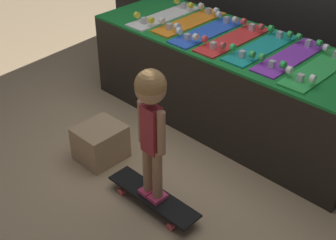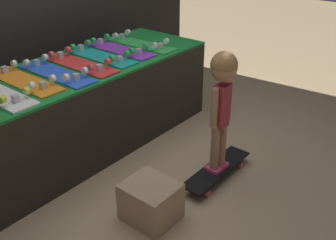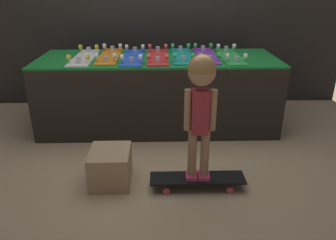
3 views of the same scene
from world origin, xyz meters
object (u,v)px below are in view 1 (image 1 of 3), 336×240
at_px(skateboard_red_on_rack, 233,39).
at_px(skateboard_on_floor, 153,197).
at_px(skateboard_orange_on_rack, 190,21).
at_px(skateboard_green_on_rack, 319,69).
at_px(skateboard_white_on_rack, 165,15).
at_px(skateboard_teal_on_rack, 261,47).
at_px(skateboard_blue_on_rack, 208,31).
at_px(child, 151,113).
at_px(storage_box, 100,143).
at_px(skateboard_purple_on_rack, 291,56).

relative_size(skateboard_red_on_rack, skateboard_on_floor, 1.04).
bearing_deg(skateboard_orange_on_rack, skateboard_red_on_rack, -4.57).
bearing_deg(skateboard_red_on_rack, skateboard_green_on_rack, -0.01).
distance_m(skateboard_white_on_rack, skateboard_teal_on_rack, 0.98).
height_order(skateboard_blue_on_rack, skateboard_on_floor, skateboard_blue_on_rack).
distance_m(skateboard_red_on_rack, child, 1.22).
bearing_deg(storage_box, skateboard_purple_on_rack, 52.53).
relative_size(skateboard_green_on_rack, skateboard_on_floor, 1.04).
bearing_deg(skateboard_red_on_rack, skateboard_white_on_rack, -178.98).
relative_size(skateboard_on_floor, child, 0.77).
distance_m(skateboard_teal_on_rack, storage_box, 1.42).
bearing_deg(skateboard_blue_on_rack, skateboard_white_on_rack, 179.47).
bearing_deg(skateboard_on_floor, skateboard_green_on_rack, 69.59).
xyz_separation_m(skateboard_blue_on_rack, skateboard_red_on_rack, (0.25, 0.02, 0.00)).
height_order(skateboard_white_on_rack, skateboard_on_floor, skateboard_white_on_rack).
height_order(skateboard_red_on_rack, skateboard_teal_on_rack, same).
bearing_deg(skateboard_white_on_rack, skateboard_teal_on_rack, 2.37).
relative_size(skateboard_purple_on_rack, child, 0.80).
height_order(skateboard_red_on_rack, skateboard_green_on_rack, same).
distance_m(skateboard_blue_on_rack, skateboard_on_floor, 1.46).
height_order(skateboard_blue_on_rack, child, child).
bearing_deg(skateboard_white_on_rack, skateboard_on_floor, -48.63).
xyz_separation_m(skateboard_red_on_rack, skateboard_green_on_rack, (0.74, -0.00, 0.00)).
height_order(skateboard_green_on_rack, child, child).
height_order(skateboard_orange_on_rack, skateboard_purple_on_rack, same).
height_order(skateboard_red_on_rack, skateboard_purple_on_rack, same).
bearing_deg(skateboard_red_on_rack, skateboard_blue_on_rack, -175.88).
xyz_separation_m(skateboard_teal_on_rack, skateboard_on_floor, (0.05, -1.21, -0.69)).
relative_size(skateboard_blue_on_rack, skateboard_on_floor, 1.04).
bearing_deg(skateboard_teal_on_rack, skateboard_on_floor, -87.64).
distance_m(skateboard_white_on_rack, skateboard_green_on_rack, 1.47).
distance_m(skateboard_white_on_rack, storage_box, 1.30).
bearing_deg(child, skateboard_blue_on_rack, 117.17).
bearing_deg(skateboard_teal_on_rack, storage_box, -118.99).
height_order(skateboard_white_on_rack, skateboard_red_on_rack, same).
distance_m(skateboard_blue_on_rack, skateboard_green_on_rack, 0.98).
height_order(skateboard_green_on_rack, skateboard_on_floor, skateboard_green_on_rack).
bearing_deg(skateboard_green_on_rack, skateboard_on_floor, -110.41).
bearing_deg(skateboard_orange_on_rack, storage_box, -84.02).
bearing_deg(skateboard_orange_on_rack, skateboard_white_on_rack, -167.94).
relative_size(skateboard_blue_on_rack, child, 0.80).
height_order(skateboard_white_on_rack, storage_box, skateboard_white_on_rack).
bearing_deg(skateboard_blue_on_rack, skateboard_green_on_rack, 1.02).
distance_m(skateboard_blue_on_rack, skateboard_teal_on_rack, 0.49).
xyz_separation_m(skateboard_purple_on_rack, skateboard_green_on_rack, (0.25, -0.04, 0.00)).
relative_size(skateboard_blue_on_rack, skateboard_green_on_rack, 1.00).
distance_m(skateboard_on_floor, storage_box, 0.68).
bearing_deg(skateboard_green_on_rack, skateboard_teal_on_rack, 176.77).
bearing_deg(skateboard_green_on_rack, skateboard_white_on_rack, -179.49).
height_order(skateboard_teal_on_rack, child, child).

